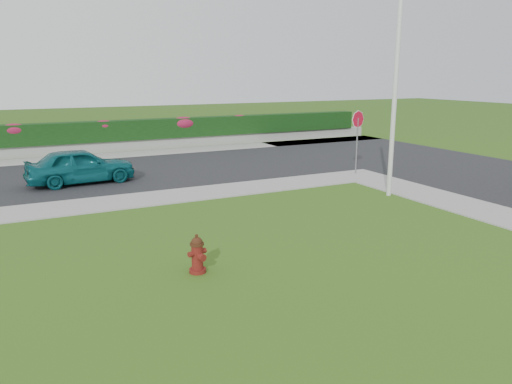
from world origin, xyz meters
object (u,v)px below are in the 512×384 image
sedan_teal (80,166)px  utility_pole (394,102)px  fire_hydrant (197,255)px  stop_sign (358,127)px

sedan_teal → utility_pole: utility_pole is taller
fire_hydrant → stop_sign: stop_sign is taller
sedan_teal → utility_pole: (9.49, -6.81, 2.56)m
sedan_teal → utility_pole: 11.96m
stop_sign → fire_hydrant: bearing=-133.1°
fire_hydrant → sedan_teal: bearing=79.2°
sedan_teal → stop_sign: (10.84, -3.17, 1.30)m
stop_sign → sedan_teal: bearing=174.1°
sedan_teal → utility_pole: size_ratio=0.62×
utility_pole → fire_hydrant: bearing=-156.8°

